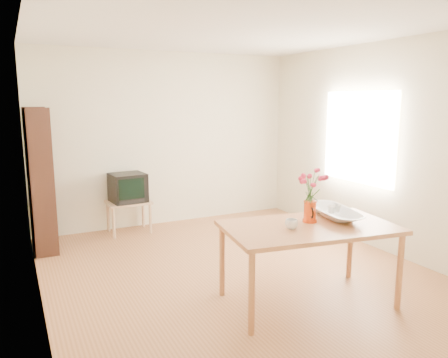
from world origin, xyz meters
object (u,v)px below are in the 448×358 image
table (309,233)px  bowl (335,193)px  pitcher (310,212)px  television (128,187)px  mug (292,224)px

table → bowl: (0.40, 0.13, 0.31)m
table → pitcher: size_ratio=8.16×
bowl → table: bearing=-162.5°
table → television: 3.09m
mug → bowl: 0.66m
pitcher → bowl: bearing=29.6°
mug → bowl: bearing=-153.2°
pitcher → bowl: (0.32, 0.03, 0.15)m
pitcher → bowl: 0.36m
pitcher → table: bearing=-103.3°
pitcher → television: pitcher is taller
bowl → television: size_ratio=1.01×
television → pitcher: bearing=-75.7°
table → mug: mug is taller
bowl → mug: bearing=-166.3°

